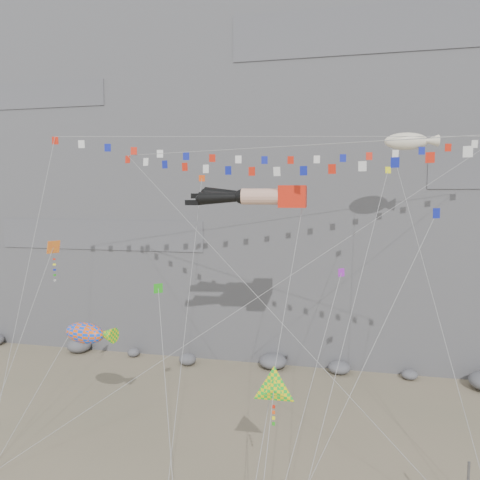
# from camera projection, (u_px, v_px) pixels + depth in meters

# --- Properties ---
(ground) EXTENTS (120.00, 120.00, 0.00)m
(ground) POSITION_uv_depth(u_px,v_px,m) (228.00, 474.00, 26.85)
(ground) COLOR #85745C
(ground) RESTS_ON ground
(cliff) EXTENTS (80.00, 28.00, 50.00)m
(cliff) POSITION_uv_depth(u_px,v_px,m) (294.00, 119.00, 55.53)
(cliff) COLOR slate
(cliff) RESTS_ON ground
(talus_boulders) EXTENTS (60.00, 3.00, 1.20)m
(talus_boulders) POSITION_uv_depth(u_px,v_px,m) (273.00, 362.00, 43.30)
(talus_boulders) COLOR slate
(talus_boulders) RESTS_ON ground
(legs_kite) EXTENTS (7.96, 13.93, 20.27)m
(legs_kite) POSITION_uv_depth(u_px,v_px,m) (259.00, 197.00, 30.69)
(legs_kite) COLOR red
(legs_kite) RESTS_ON ground
(flag_banner_upper) EXTENTS (31.28, 16.24, 27.98)m
(flag_banner_upper) POSITION_uv_depth(u_px,v_px,m) (277.00, 137.00, 33.48)
(flag_banner_upper) COLOR red
(flag_banner_upper) RESTS_ON ground
(flag_banner_lower) EXTENTS (24.91, 10.34, 22.18)m
(flag_banner_lower) POSITION_uv_depth(u_px,v_px,m) (291.00, 147.00, 27.76)
(flag_banner_lower) COLOR red
(flag_banner_lower) RESTS_ON ground
(harlequin_kite) EXTENTS (2.67, 6.95, 14.14)m
(harlequin_kite) POSITION_uv_depth(u_px,v_px,m) (53.00, 248.00, 29.43)
(harlequin_kite) COLOR red
(harlequin_kite) RESTS_ON ground
(fish_windsock) EXTENTS (5.12, 6.76, 9.44)m
(fish_windsock) POSITION_uv_depth(u_px,v_px,m) (85.00, 333.00, 30.57)
(fish_windsock) COLOR #FD5A0C
(fish_windsock) RESTS_ON ground
(delta_kite) EXTENTS (2.33, 5.17, 8.51)m
(delta_kite) POSITION_uv_depth(u_px,v_px,m) (274.00, 390.00, 22.59)
(delta_kite) COLOR yellow
(delta_kite) RESTS_ON ground
(blimp_windsock) EXTENTS (5.37, 14.40, 24.16)m
(blimp_windsock) POSITION_uv_depth(u_px,v_px,m) (406.00, 142.00, 34.00)
(blimp_windsock) COLOR #F0E4C5
(blimp_windsock) RESTS_ON ground
(small_kite_a) EXTENTS (3.21, 15.50, 22.90)m
(small_kite_a) POSITION_uv_depth(u_px,v_px,m) (201.00, 184.00, 35.33)
(small_kite_a) COLOR #FF5015
(small_kite_a) RESTS_ON ground
(small_kite_b) EXTENTS (3.63, 10.40, 15.21)m
(small_kite_b) POSITION_uv_depth(u_px,v_px,m) (340.00, 276.00, 28.09)
(small_kite_b) COLOR purple
(small_kite_b) RESTS_ON ground
(small_kite_c) EXTENTS (4.73, 8.48, 13.66)m
(small_kite_c) POSITION_uv_depth(u_px,v_px,m) (158.00, 291.00, 27.29)
(small_kite_c) COLOR green
(small_kite_c) RESTS_ON ground
(small_kite_d) EXTENTS (5.53, 15.91, 23.89)m
(small_kite_d) POSITION_uv_depth(u_px,v_px,m) (386.00, 179.00, 31.36)
(small_kite_d) COLOR #FFFA15
(small_kite_d) RESTS_ON ground
(small_kite_e) EXTENTS (8.06, 7.46, 18.01)m
(small_kite_e) POSITION_uv_depth(u_px,v_px,m) (434.00, 218.00, 24.66)
(small_kite_e) COLOR #121D9D
(small_kite_e) RESTS_ON ground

